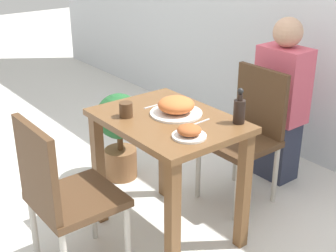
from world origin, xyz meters
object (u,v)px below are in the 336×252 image
at_px(potted_plant_left, 120,129).
at_px(person_figure, 281,102).
at_px(side_plate, 189,132).
at_px(food_plate, 176,107).
at_px(chair_far, 248,129).
at_px(drink_cup, 126,110).
at_px(sauce_bottle, 239,110).
at_px(chair_near, 62,192).

bearing_deg(potted_plant_left, person_figure, 52.71).
relative_size(side_plate, person_figure, 0.15).
height_order(food_plate, side_plate, food_plate).
height_order(chair_far, drink_cup, chair_far).
bearing_deg(drink_cup, potted_plant_left, 151.65).
xyz_separation_m(food_plate, person_figure, (-0.05, 0.99, -0.21)).
relative_size(sauce_bottle, potted_plant_left, 0.30).
height_order(chair_near, drink_cup, chair_near).
bearing_deg(chair_far, side_plate, -69.51).
bearing_deg(potted_plant_left, chair_far, 35.19).
bearing_deg(potted_plant_left, sauce_bottle, 5.45).
relative_size(food_plate, side_plate, 1.68).
bearing_deg(person_figure, food_plate, -87.09).
distance_m(side_plate, potted_plant_left, 1.11).
relative_size(chair_far, drink_cup, 10.73).
distance_m(drink_cup, sauce_bottle, 0.61).
height_order(food_plate, potted_plant_left, food_plate).
distance_m(side_plate, sauce_bottle, 0.33).
bearing_deg(chair_far, food_plate, -89.95).
height_order(chair_far, food_plate, chair_far).
distance_m(chair_near, potted_plant_left, 1.06).
bearing_deg(drink_cup, chair_far, 80.62).
xyz_separation_m(chair_near, side_plate, (0.31, 0.56, 0.28)).
bearing_deg(potted_plant_left, chair_near, -48.12).
relative_size(side_plate, drink_cup, 2.11).
distance_m(food_plate, person_figure, 1.01).
bearing_deg(chair_near, person_figure, -89.36).
height_order(chair_near, potted_plant_left, chair_near).
distance_m(chair_far, food_plate, 0.67).
relative_size(food_plate, sauce_bottle, 1.50).
distance_m(drink_cup, person_figure, 1.25).
height_order(side_plate, potted_plant_left, side_plate).
bearing_deg(drink_cup, chair_near, -76.88).
relative_size(side_plate, potted_plant_left, 0.27).
height_order(drink_cup, potted_plant_left, drink_cup).
bearing_deg(side_plate, food_plate, 152.90).
relative_size(chair_far, sauce_bottle, 4.54).
distance_m(food_plate, sauce_bottle, 0.35).
bearing_deg(sauce_bottle, potted_plant_left, -174.55).
relative_size(chair_near, sauce_bottle, 4.54).
bearing_deg(chair_far, drink_cup, -99.38).
distance_m(sauce_bottle, potted_plant_left, 1.13).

